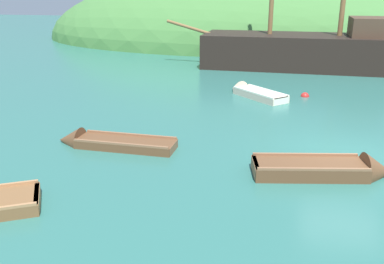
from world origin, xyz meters
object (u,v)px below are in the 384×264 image
rowboat_near_dock (107,144)px  buoy_red (305,97)px  sailing_ship (308,55)px  rowboat_portside (252,94)px  rowboat_far (330,171)px

rowboat_near_dock → buoy_red: (6.33, 8.25, -0.08)m
rowboat_near_dock → sailing_ship: bearing=-112.0°
sailing_ship → rowboat_portside: bearing=72.0°
rowboat_far → sailing_ship: bearing=79.0°
rowboat_near_dock → buoy_red: size_ratio=10.02×
rowboat_far → rowboat_portside: rowboat_far is taller
rowboat_far → rowboat_portside: bearing=97.0°
sailing_ship → rowboat_portside: 8.54m
sailing_ship → rowboat_portside: (-2.66, -8.09, -0.71)m
rowboat_far → buoy_red: rowboat_far is taller
sailing_ship → rowboat_near_dock: (-6.57, -15.91, -0.73)m
rowboat_far → buoy_red: size_ratio=9.83×
rowboat_near_dock → buoy_red: rowboat_near_dock is taller
rowboat_portside → rowboat_near_dock: bearing=107.6°
sailing_ship → buoy_red: size_ratio=39.10×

